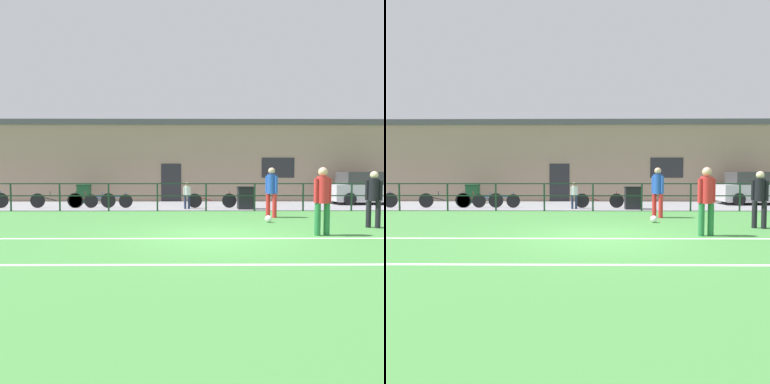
{
  "view_description": "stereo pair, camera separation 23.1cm",
  "coord_description": "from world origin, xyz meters",
  "views": [
    {
      "loc": [
        -0.67,
        -8.23,
        1.5
      ],
      "look_at": [
        -0.59,
        4.13,
        0.88
      ],
      "focal_mm": 32.53,
      "sensor_mm": 36.0,
      "label": 1
    },
    {
      "loc": [
        -0.44,
        -8.23,
        1.5
      ],
      "look_at": [
        -0.59,
        4.13,
        0.88
      ],
      "focal_mm": 32.53,
      "sensor_mm": 36.0,
      "label": 2
    }
  ],
  "objects": [
    {
      "name": "clubhouse_facade",
      "position": [
        0.0,
        12.2,
        2.28
      ],
      "size": [
        28.0,
        2.56,
        4.55
      ],
      "color": "gray",
      "rests_on": "ground"
    },
    {
      "name": "soccer_ball_match",
      "position": [
        1.8,
        2.6,
        0.11
      ],
      "size": [
        0.22,
        0.22,
        0.22
      ],
      "primitive_type": "sphere",
      "color": "white",
      "rests_on": "ground"
    },
    {
      "name": "trash_bin_0",
      "position": [
        1.72,
        6.68,
        0.51
      ],
      "size": [
        0.68,
        0.58,
        0.97
      ],
      "color": "black",
      "rests_on": "pavement_strip"
    },
    {
      "name": "pavement_strip",
      "position": [
        0.0,
        8.5,
        0.01
      ],
      "size": [
        48.0,
        5.0,
        0.02
      ],
      "primitive_type": "cube",
      "color": "gray",
      "rests_on": "ground"
    },
    {
      "name": "parked_car_red",
      "position": [
        8.38,
        9.28,
        0.78
      ],
      "size": [
        4.07,
        1.88,
        1.61
      ],
      "color": "#B7B7BC",
      "rests_on": "pavement_strip"
    },
    {
      "name": "bicycle_parked_4",
      "position": [
        -5.05,
        7.2,
        0.36
      ],
      "size": [
        2.15,
        0.04,
        0.75
      ],
      "color": "black",
      "rests_on": "pavement_strip"
    },
    {
      "name": "spectator_child",
      "position": [
        -0.79,
        6.75,
        0.67
      ],
      "size": [
        0.31,
        0.2,
        1.15
      ],
      "rotation": [
        0.0,
        0.0,
        3.39
      ],
      "color": "#232D4C",
      "rests_on": "pavement_strip"
    },
    {
      "name": "ground",
      "position": [
        0.0,
        0.0,
        -0.02
      ],
      "size": [
        60.0,
        44.0,
        0.04
      ],
      "primitive_type": "cube",
      "color": "#42843D"
    },
    {
      "name": "bicycle_parked_2",
      "position": [
        -6.58,
        7.2,
        0.36
      ],
      "size": [
        2.36,
        0.04,
        0.74
      ],
      "color": "black",
      "rests_on": "pavement_strip"
    },
    {
      "name": "bicycle_parked_1",
      "position": [
        -4.3,
        7.2,
        0.34
      ],
      "size": [
        2.14,
        0.04,
        0.71
      ],
      "color": "black",
      "rests_on": "pavement_strip"
    },
    {
      "name": "player_striker",
      "position": [
        2.59,
        0.25,
        0.95
      ],
      "size": [
        0.45,
        0.29,
        1.68
      ],
      "rotation": [
        0.0,
        0.0,
        0.19
      ],
      "color": "#237038",
      "rests_on": "ground"
    },
    {
      "name": "player_winger",
      "position": [
        2.18,
        3.87,
        0.99
      ],
      "size": [
        0.37,
        0.37,
        1.74
      ],
      "rotation": [
        0.0,
        0.0,
        5.5
      ],
      "color": "red",
      "rests_on": "ground"
    },
    {
      "name": "field_line_touchline",
      "position": [
        0.0,
        -0.16,
        0.0
      ],
      "size": [
        36.0,
        0.11,
        0.0
      ],
      "primitive_type": "cube",
      "color": "white",
      "rests_on": "ground"
    },
    {
      "name": "trash_bin_1",
      "position": [
        -6.17,
        9.83,
        0.51
      ],
      "size": [
        0.65,
        0.55,
        0.97
      ],
      "color": "#194C28",
      "rests_on": "pavement_strip"
    },
    {
      "name": "perimeter_fence",
      "position": [
        0.0,
        6.0,
        0.75
      ],
      "size": [
        36.07,
        0.07,
        1.15
      ],
      "color": "#193823",
      "rests_on": "ground"
    },
    {
      "name": "player_goalkeeper",
      "position": [
        4.49,
        1.46,
        0.91
      ],
      "size": [
        0.39,
        0.28,
        1.59
      ],
      "rotation": [
        0.0,
        0.0,
        2.59
      ],
      "color": "black",
      "rests_on": "ground"
    },
    {
      "name": "bicycle_parked_3",
      "position": [
        0.32,
        7.2,
        0.35
      ],
      "size": [
        2.18,
        0.04,
        0.74
      ],
      "color": "black",
      "rests_on": "pavement_strip"
    },
    {
      "name": "field_line_hash",
      "position": [
        0.0,
        -2.54,
        0.0
      ],
      "size": [
        36.0,
        0.11,
        0.0
      ],
      "primitive_type": "cube",
      "color": "white",
      "rests_on": "ground"
    }
  ]
}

